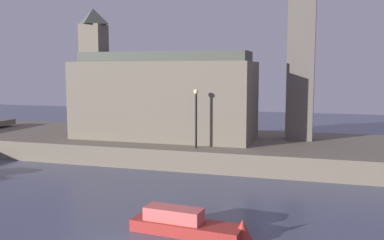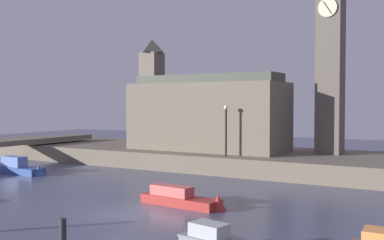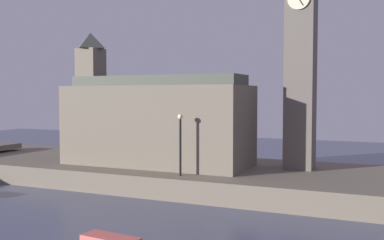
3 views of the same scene
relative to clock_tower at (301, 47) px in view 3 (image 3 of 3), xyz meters
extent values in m
cube|color=#6B6051|center=(-5.30, -1.72, -9.76)|extent=(70.00, 12.00, 1.50)
cube|color=#5B544C|center=(0.00, 0.00, -2.17)|extent=(2.08, 2.08, 13.68)
cube|color=#6B6051|center=(-10.67, -2.45, -5.91)|extent=(14.55, 5.86, 6.20)
cube|color=#6B6051|center=(-17.01, -2.45, -4.32)|extent=(1.86, 1.86, 9.38)
pyramid|color=#474C42|center=(-17.01, -2.45, 1.04)|extent=(2.05, 2.05, 1.33)
cube|color=#42473D|center=(-10.67, -2.45, -2.40)|extent=(13.82, 3.52, 0.80)
cylinder|color=black|center=(-6.84, -6.33, -7.08)|extent=(0.16, 0.16, 3.85)
sphere|color=#F2E099|center=(-6.84, -6.33, -4.98)|extent=(0.36, 0.36, 0.36)
camera|label=1|loc=(1.71, -35.55, -3.48)|focal=40.43mm
camera|label=2|loc=(10.60, -41.35, -4.63)|focal=44.54mm
camera|label=3|loc=(6.34, -34.01, -3.55)|focal=42.50mm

